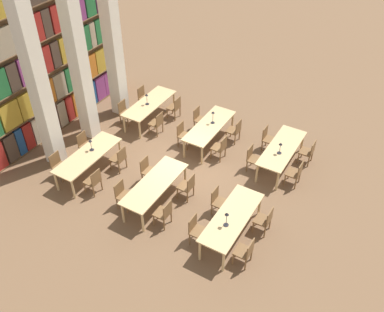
# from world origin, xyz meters

# --- Properties ---
(ground_plane) EXTENTS (40.00, 40.00, 0.00)m
(ground_plane) POSITION_xyz_m (0.00, 0.00, 0.00)
(ground_plane) COLOR brown
(bookshelf_bank) EXTENTS (6.97, 0.35, 5.50)m
(bookshelf_bank) POSITION_xyz_m (-0.00, 5.13, 2.61)
(bookshelf_bank) COLOR brown
(bookshelf_bank) RESTS_ON ground_plane
(pillar_left) EXTENTS (0.47, 0.47, 6.00)m
(pillar_left) POSITION_xyz_m (-1.70, 3.90, 3.00)
(pillar_left) COLOR silver
(pillar_left) RESTS_ON ground_plane
(pillar_center) EXTENTS (0.47, 0.47, 6.00)m
(pillar_center) POSITION_xyz_m (0.00, 3.90, 3.00)
(pillar_center) COLOR silver
(pillar_center) RESTS_ON ground_plane
(pillar_right) EXTENTS (0.47, 0.47, 6.00)m
(pillar_right) POSITION_xyz_m (1.70, 3.90, 3.00)
(pillar_right) COLOR silver
(pillar_right) RESTS_ON ground_plane
(reading_table_0) EXTENTS (2.37, 0.83, 0.75)m
(reading_table_0) POSITION_xyz_m (-1.69, -2.46, 0.68)
(reading_table_0) COLOR tan
(reading_table_0) RESTS_ON ground_plane
(chair_0) EXTENTS (0.42, 0.40, 0.86)m
(chair_0) POSITION_xyz_m (-2.33, -3.16, 0.46)
(chair_0) COLOR brown
(chair_0) RESTS_ON ground_plane
(chair_1) EXTENTS (0.42, 0.40, 0.86)m
(chair_1) POSITION_xyz_m (-2.33, -1.76, 0.46)
(chair_1) COLOR brown
(chair_1) RESTS_ON ground_plane
(chair_2) EXTENTS (0.42, 0.40, 0.86)m
(chair_2) POSITION_xyz_m (-1.11, -3.16, 0.46)
(chair_2) COLOR brown
(chair_2) RESTS_ON ground_plane
(chair_3) EXTENTS (0.42, 0.40, 0.86)m
(chair_3) POSITION_xyz_m (-1.11, -1.76, 0.46)
(chair_3) COLOR brown
(chair_3) RESTS_ON ground_plane
(desk_lamp_0) EXTENTS (0.14, 0.14, 0.45)m
(desk_lamp_0) POSITION_xyz_m (-2.04, -2.46, 1.06)
(desk_lamp_0) COLOR #232328
(desk_lamp_0) RESTS_ON reading_table_0
(reading_table_1) EXTENTS (2.37, 0.83, 0.75)m
(reading_table_1) POSITION_xyz_m (1.72, -2.52, 0.68)
(reading_table_1) COLOR tan
(reading_table_1) RESTS_ON ground_plane
(chair_4) EXTENTS (0.42, 0.40, 0.86)m
(chair_4) POSITION_xyz_m (1.11, -3.22, 0.46)
(chair_4) COLOR brown
(chair_4) RESTS_ON ground_plane
(chair_5) EXTENTS (0.42, 0.40, 0.86)m
(chair_5) POSITION_xyz_m (1.11, -1.82, 0.46)
(chair_5) COLOR brown
(chair_5) RESTS_ON ground_plane
(chair_6) EXTENTS (0.42, 0.40, 0.86)m
(chair_6) POSITION_xyz_m (2.32, -3.22, 0.46)
(chair_6) COLOR brown
(chair_6) RESTS_ON ground_plane
(chair_7) EXTENTS (0.42, 0.40, 0.86)m
(chair_7) POSITION_xyz_m (2.32, -1.82, 0.46)
(chair_7) COLOR brown
(chair_7) RESTS_ON ground_plane
(desk_lamp_1) EXTENTS (0.14, 0.14, 0.40)m
(desk_lamp_1) POSITION_xyz_m (1.40, -2.54, 1.02)
(desk_lamp_1) COLOR #232328
(desk_lamp_1) RESTS_ON reading_table_1
(reading_table_2) EXTENTS (2.37, 0.83, 0.75)m
(reading_table_2) POSITION_xyz_m (-1.66, -0.00, 0.68)
(reading_table_2) COLOR tan
(reading_table_2) RESTS_ON ground_plane
(chair_8) EXTENTS (0.42, 0.40, 0.86)m
(chair_8) POSITION_xyz_m (-2.26, -0.70, 0.46)
(chair_8) COLOR brown
(chair_8) RESTS_ON ground_plane
(chair_9) EXTENTS (0.42, 0.40, 0.86)m
(chair_9) POSITION_xyz_m (-2.26, 0.69, 0.46)
(chair_9) COLOR brown
(chair_9) RESTS_ON ground_plane
(chair_10) EXTENTS (0.42, 0.40, 0.86)m
(chair_10) POSITION_xyz_m (-1.03, -0.70, 0.46)
(chair_10) COLOR brown
(chair_10) RESTS_ON ground_plane
(chair_11) EXTENTS (0.42, 0.40, 0.86)m
(chair_11) POSITION_xyz_m (-1.03, 0.69, 0.46)
(chair_11) COLOR brown
(chair_11) RESTS_ON ground_plane
(reading_table_3) EXTENTS (2.37, 0.83, 0.75)m
(reading_table_3) POSITION_xyz_m (1.63, 0.02, 0.68)
(reading_table_3) COLOR tan
(reading_table_3) RESTS_ON ground_plane
(chair_12) EXTENTS (0.42, 0.40, 0.86)m
(chair_12) POSITION_xyz_m (1.08, -0.68, 0.46)
(chair_12) COLOR brown
(chair_12) RESTS_ON ground_plane
(chair_13) EXTENTS (0.42, 0.40, 0.86)m
(chair_13) POSITION_xyz_m (1.08, 0.72, 0.46)
(chair_13) COLOR brown
(chair_13) RESTS_ON ground_plane
(chair_14) EXTENTS (0.42, 0.40, 0.86)m
(chair_14) POSITION_xyz_m (2.17, -0.68, 0.46)
(chair_14) COLOR brown
(chair_14) RESTS_ON ground_plane
(chair_15) EXTENTS (0.42, 0.40, 0.86)m
(chair_15) POSITION_xyz_m (2.17, 0.72, 0.46)
(chair_15) COLOR brown
(chair_15) RESTS_ON ground_plane
(desk_lamp_2) EXTENTS (0.14, 0.14, 0.46)m
(desk_lamp_2) POSITION_xyz_m (1.80, -0.01, 1.07)
(desk_lamp_2) COLOR #232328
(desk_lamp_2) RESTS_ON reading_table_3
(reading_table_4) EXTENTS (2.37, 0.83, 0.75)m
(reading_table_4) POSITION_xyz_m (-1.64, 2.50, 0.68)
(reading_table_4) COLOR tan
(reading_table_4) RESTS_ON ground_plane
(chair_16) EXTENTS (0.42, 0.40, 0.86)m
(chair_16) POSITION_xyz_m (-2.24, 1.80, 0.46)
(chair_16) COLOR brown
(chair_16) RESTS_ON ground_plane
(chair_17) EXTENTS (0.42, 0.40, 0.86)m
(chair_17) POSITION_xyz_m (-2.24, 3.20, 0.46)
(chair_17) COLOR brown
(chair_17) RESTS_ON ground_plane
(chair_18) EXTENTS (0.42, 0.40, 0.86)m
(chair_18) POSITION_xyz_m (-1.02, 1.80, 0.46)
(chair_18) COLOR brown
(chair_18) RESTS_ON ground_plane
(chair_19) EXTENTS (0.42, 0.40, 0.86)m
(chair_19) POSITION_xyz_m (-1.02, 3.20, 0.46)
(chair_19) COLOR brown
(chair_19) RESTS_ON ground_plane
(desk_lamp_3) EXTENTS (0.14, 0.14, 0.40)m
(desk_lamp_3) POSITION_xyz_m (-1.40, 2.53, 1.02)
(desk_lamp_3) COLOR #232328
(desk_lamp_3) RESTS_ON reading_table_4
(reading_table_5) EXTENTS (2.37, 0.83, 0.75)m
(reading_table_5) POSITION_xyz_m (1.76, 2.57, 0.68)
(reading_table_5) COLOR tan
(reading_table_5) RESTS_ON ground_plane
(chair_20) EXTENTS (0.42, 0.40, 0.86)m
(chair_20) POSITION_xyz_m (1.19, 1.87, 0.46)
(chair_20) COLOR brown
(chair_20) RESTS_ON ground_plane
(chair_21) EXTENTS (0.42, 0.40, 0.86)m
(chair_21) POSITION_xyz_m (1.19, 3.27, 0.46)
(chair_21) COLOR brown
(chair_21) RESTS_ON ground_plane
(chair_22) EXTENTS (0.42, 0.40, 0.86)m
(chair_22) POSITION_xyz_m (2.37, 1.87, 0.46)
(chair_22) COLOR brown
(chair_22) RESTS_ON ground_plane
(chair_23) EXTENTS (0.42, 0.40, 0.86)m
(chair_23) POSITION_xyz_m (2.37, 3.27, 0.46)
(chair_23) COLOR brown
(chair_23) RESTS_ON ground_plane
(desk_lamp_4) EXTENTS (0.14, 0.14, 0.43)m
(desk_lamp_4) POSITION_xyz_m (1.64, 2.57, 1.04)
(desk_lamp_4) COLOR #232328
(desk_lamp_4) RESTS_ON reading_table_5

